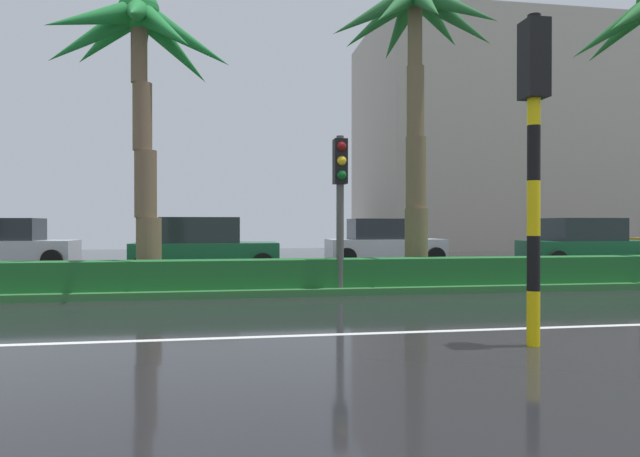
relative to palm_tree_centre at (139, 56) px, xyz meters
The scene contains 12 objects.
ground_plane 6.05m from the palm_tree_centre, 150.14° to the left, with size 90.00×42.00×0.10m, color black.
median_strip 5.78m from the palm_tree_centre, behind, with size 85.50×4.00×0.15m, color #2D6B33.
median_hedge 5.52m from the palm_tree_centre, 158.57° to the right, with size 76.50×0.70×0.60m.
palm_tree_centre is the anchor object (origin of this frame).
palm_tree_centre_right 6.56m from the palm_tree_centre, ahead, with size 4.26×4.23×7.53m.
traffic_signal_median_right 5.37m from the palm_tree_centre, 16.49° to the right, with size 0.28×0.43×3.25m.
traffic_signal_foreground 9.09m from the palm_tree_centre, 49.45° to the right, with size 0.28×0.43×4.08m.
car_in_traffic_leading 10.35m from the palm_tree_centre, 125.88° to the left, with size 4.30×2.02×1.72m.
car_in_traffic_second 6.27m from the palm_tree_centre, 73.35° to the left, with size 4.30×2.02×1.72m.
car_in_traffic_third 11.50m from the palm_tree_centre, 43.22° to the left, with size 4.30×2.02×1.72m.
car_in_traffic_fourth 15.23m from the palm_tree_centre, 16.95° to the left, with size 4.30×2.02×1.72m.
building_far_right 29.88m from the palm_tree_centre, 45.67° to the left, with size 20.01×10.90×13.84m.
Camera 1 is at (4.44, -5.50, 1.50)m, focal length 31.56 mm.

